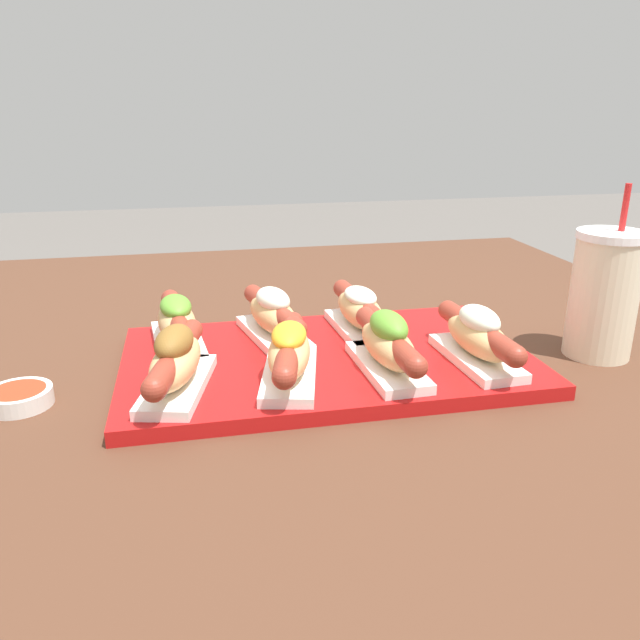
{
  "coord_description": "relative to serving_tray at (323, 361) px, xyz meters",
  "views": [
    {
      "loc": [
        -0.16,
        -0.84,
        1.05
      ],
      "look_at": [
        -0.0,
        -0.1,
        0.78
      ],
      "focal_mm": 35.0,
      "sensor_mm": 36.0,
      "label": 1
    }
  ],
  "objects": [
    {
      "name": "drink_cup",
      "position": [
        0.37,
        -0.03,
        0.08
      ],
      "size": [
        0.09,
        0.09,
        0.23
      ],
      "color": "beige",
      "rests_on": "patio_table"
    },
    {
      "name": "hot_dog_0",
      "position": [
        -0.18,
        -0.07,
        0.04
      ],
      "size": [
        0.09,
        0.19,
        0.07
      ],
      "color": "white",
      "rests_on": "serving_tray"
    },
    {
      "name": "hot_dog_5",
      "position": [
        -0.05,
        0.07,
        0.04
      ],
      "size": [
        0.09,
        0.19,
        0.07
      ],
      "color": "white",
      "rests_on": "serving_tray"
    },
    {
      "name": "hot_dog_6",
      "position": [
        0.07,
        0.07,
        0.04
      ],
      "size": [
        0.07,
        0.2,
        0.06
      ],
      "color": "white",
      "rests_on": "serving_tray"
    },
    {
      "name": "hot_dog_3",
      "position": [
        0.18,
        -0.06,
        0.04
      ],
      "size": [
        0.07,
        0.2,
        0.07
      ],
      "color": "white",
      "rests_on": "serving_tray"
    },
    {
      "name": "patio_table",
      "position": [
        0.0,
        0.12,
        -0.37
      ],
      "size": [
        1.27,
        1.2,
        0.72
      ],
      "color": "#4C2D1E",
      "rests_on": "ground_plane"
    },
    {
      "name": "hot_dog_1",
      "position": [
        -0.05,
        -0.07,
        0.04
      ],
      "size": [
        0.09,
        0.19,
        0.07
      ],
      "color": "white",
      "rests_on": "serving_tray"
    },
    {
      "name": "hot_dog_4",
      "position": [
        -0.18,
        0.07,
        0.04
      ],
      "size": [
        0.08,
        0.2,
        0.07
      ],
      "color": "white",
      "rests_on": "serving_tray"
    },
    {
      "name": "sauce_bowl",
      "position": [
        -0.36,
        -0.04,
        0.0
      ],
      "size": [
        0.07,
        0.07,
        0.02
      ],
      "color": "silver",
      "rests_on": "patio_table"
    },
    {
      "name": "hot_dog_2",
      "position": [
        0.06,
        -0.07,
        0.04
      ],
      "size": [
        0.07,
        0.2,
        0.07
      ],
      "color": "white",
      "rests_on": "serving_tray"
    },
    {
      "name": "serving_tray",
      "position": [
        0.0,
        0.0,
        0.0
      ],
      "size": [
        0.52,
        0.31,
        0.02
      ],
      "color": "#B71414",
      "rests_on": "patio_table"
    }
  ]
}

